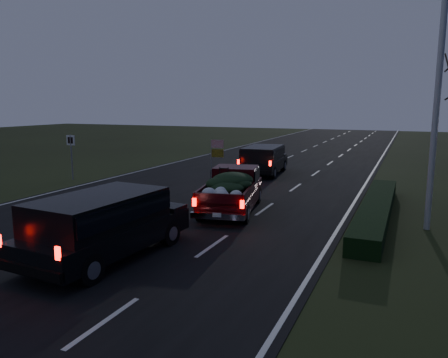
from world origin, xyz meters
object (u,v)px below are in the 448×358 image
Objects in this scene: light_pole at (440,62)px; pickup_truck at (232,188)px; lead_suv at (263,157)px; rear_suv at (102,220)px.

light_pole is 1.82× the size of pickup_truck.
rear_suv reaches higher than lead_suv.
lead_suv is at bearing 95.98° from rear_suv.
light_pole is 1.85× the size of lead_suv.
lead_suv is at bearing 134.51° from light_pole.
pickup_truck reaches higher than lead_suv.
pickup_truck is 9.27m from lead_suv.
light_pole is 11.41m from rear_suv.
pickup_truck is (-7.03, -0.24, -4.54)m from light_pole.
light_pole is at bearing -9.50° from pickup_truck.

